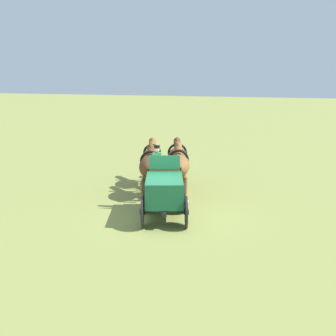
% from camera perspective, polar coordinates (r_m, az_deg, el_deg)
% --- Properties ---
extents(ground_plane, '(220.00, 220.00, 0.00)m').
position_cam_1_polar(ground_plane, '(19.26, -0.41, -5.85)').
color(ground_plane, olive).
extents(show_wagon, '(5.52, 2.89, 2.63)m').
position_cam_1_polar(show_wagon, '(19.14, -0.43, -2.53)').
color(show_wagon, '#195B38').
rests_on(show_wagon, ground).
extents(draft_horse_rear_near, '(2.97, 1.67, 2.22)m').
position_cam_1_polar(draft_horse_rear_near, '(22.54, -2.04, 0.07)').
color(draft_horse_rear_near, brown).
rests_on(draft_horse_rear_near, ground).
extents(draft_horse_rear_off, '(3.06, 1.68, 2.28)m').
position_cam_1_polar(draft_horse_rear_off, '(22.53, 1.26, 0.22)').
color(draft_horse_rear_off, brown).
rests_on(draft_horse_rear_off, ground).
extents(draft_horse_lead_near, '(2.98, 1.64, 2.21)m').
position_cam_1_polar(draft_horse_lead_near, '(25.11, -1.86, 1.12)').
color(draft_horse_lead_near, brown).
rests_on(draft_horse_lead_near, ground).
extents(draft_horse_lead_off, '(3.01, 1.69, 2.21)m').
position_cam_1_polar(draft_horse_lead_off, '(25.10, 1.11, 1.14)').
color(draft_horse_lead_off, brown).
rests_on(draft_horse_lead_off, ground).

